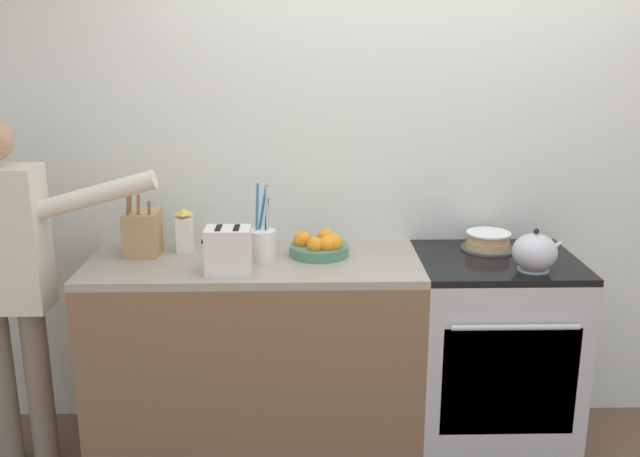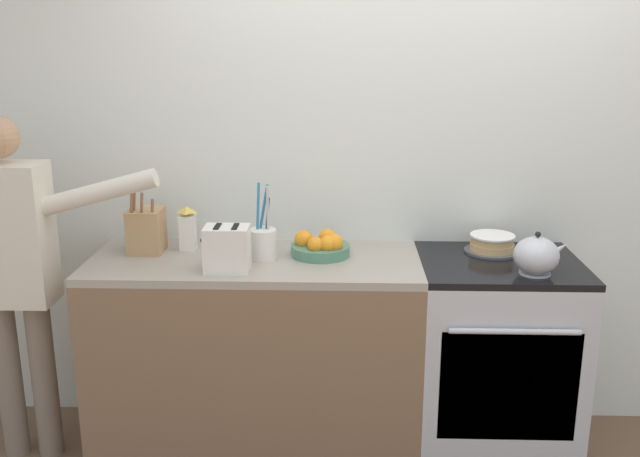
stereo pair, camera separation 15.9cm
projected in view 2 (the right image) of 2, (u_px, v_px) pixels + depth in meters
name	position (u px, v px, depth m)	size (l,w,h in m)	color
wall_back	(413.00, 162.00, 3.34)	(8.00, 0.04, 2.60)	silver
counter_cabinet	(257.00, 354.00, 3.27)	(1.47, 0.60, 0.92)	brown
stove_range	(494.00, 357.00, 3.24)	(0.70, 0.63, 0.92)	#B7BABF
layer_cake	(492.00, 244.00, 3.24)	(0.25, 0.25, 0.08)	#4C4C51
tea_kettle	(537.00, 256.00, 2.93)	(0.23, 0.19, 0.18)	#B7BABF
knife_block	(146.00, 230.00, 3.23)	(0.15, 0.16, 0.29)	tan
utensil_crock	(263.00, 242.00, 3.13)	(0.12, 0.12, 0.34)	silver
fruit_bowl	(321.00, 246.00, 3.18)	(0.26, 0.26, 0.11)	#4C7F66
toaster	(227.00, 249.00, 2.97)	(0.20, 0.14, 0.20)	silver
milk_carton	(188.00, 229.00, 3.26)	(0.07, 0.07, 0.20)	white
person_baker	(15.00, 263.00, 3.07)	(0.91, 0.20, 1.56)	#7A6B5B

